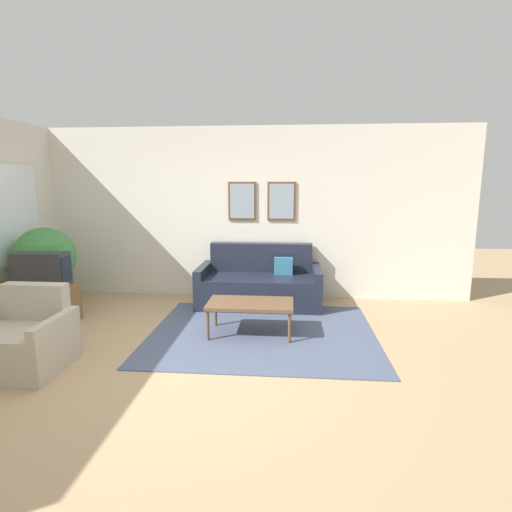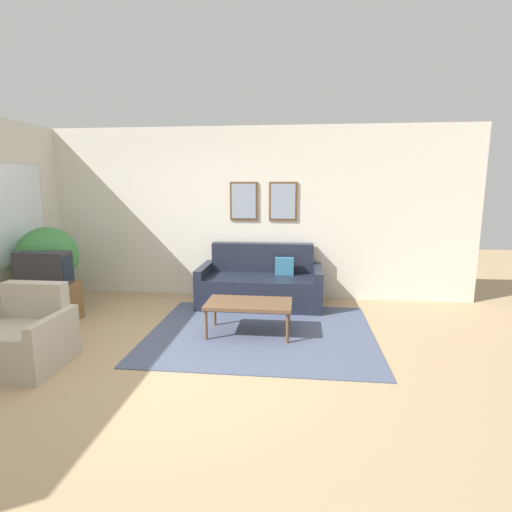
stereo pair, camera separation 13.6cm
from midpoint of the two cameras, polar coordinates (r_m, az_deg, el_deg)
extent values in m
plane|color=tan|center=(4.31, -12.60, -14.95)|extent=(16.00, 16.00, 0.00)
cube|color=#4C5670|center=(5.02, 0.14, -10.88)|extent=(2.73, 2.27, 0.01)
cube|color=silver|center=(6.47, -6.10, 6.07)|extent=(8.00, 0.06, 2.70)
cube|color=brown|center=(6.35, -2.60, 7.84)|extent=(0.44, 0.03, 0.60)
cube|color=#8999A8|center=(6.34, -2.62, 7.84)|extent=(0.38, 0.01, 0.54)
cube|color=brown|center=(6.30, 3.05, 7.82)|extent=(0.44, 0.03, 0.60)
cube|color=#8999A8|center=(6.29, 3.04, 7.81)|extent=(0.38, 0.01, 0.54)
cube|color=beige|center=(6.66, -31.64, 5.09)|extent=(0.02, 1.09, 1.47)
cube|color=white|center=(6.66, -31.60, 5.09)|extent=(0.02, 1.01, 1.39)
cube|color=#1E2333|center=(6.05, -0.16, -4.95)|extent=(1.59, 0.90, 0.46)
cube|color=#1E2333|center=(6.29, 0.11, -0.15)|extent=(1.59, 0.20, 0.45)
cube|color=#1E2333|center=(6.17, -8.11, -4.10)|extent=(0.12, 0.90, 0.60)
cube|color=#1E2333|center=(6.02, 7.98, -4.44)|extent=(0.12, 0.90, 0.60)
cube|color=teal|center=(6.06, 3.29, -1.52)|extent=(0.28, 0.10, 0.28)
cube|color=brown|center=(4.85, -1.61, -6.83)|extent=(1.03, 0.57, 0.04)
cylinder|color=brown|center=(4.77, -7.72, -9.85)|extent=(0.04, 0.04, 0.37)
cylinder|color=brown|center=(4.66, 3.97, -10.25)|extent=(0.04, 0.04, 0.37)
cylinder|color=brown|center=(5.22, -6.55, -8.03)|extent=(0.04, 0.04, 0.37)
cylinder|color=brown|center=(5.12, 4.07, -8.34)|extent=(0.04, 0.04, 0.37)
cube|color=brown|center=(6.01, -28.54, -6.00)|extent=(0.79, 0.44, 0.53)
cube|color=#2D2D33|center=(5.91, -28.93, -1.57)|extent=(0.68, 0.28, 0.42)
cube|color=#192333|center=(5.72, -26.08, -1.67)|extent=(0.01, 0.23, 0.33)
cube|color=#B2A893|center=(4.69, -31.34, -11.27)|extent=(0.67, 0.76, 0.43)
cube|color=#B2A893|center=(4.80, -29.68, -5.60)|extent=(0.67, 0.16, 0.37)
cube|color=#B2A893|center=(4.46, -27.38, -11.16)|extent=(0.09, 0.76, 0.55)
cylinder|color=#383D42|center=(6.53, -27.97, -6.18)|extent=(0.21, 0.21, 0.21)
cylinder|color=#51381E|center=(6.47, -28.14, -4.25)|extent=(0.04, 0.04, 0.25)
sphere|color=#3D8442|center=(6.38, -28.50, -0.10)|extent=(0.83, 0.83, 0.83)
cylinder|color=#383D42|center=(6.94, -27.20, -5.38)|extent=(0.26, 0.26, 0.16)
cylinder|color=#51381E|center=(6.90, -27.30, -4.19)|extent=(0.04, 0.04, 0.13)
sphere|color=#28662D|center=(6.85, -27.48, -2.16)|extent=(0.44, 0.44, 0.44)
camera|label=1|loc=(0.07, -90.72, -0.13)|focal=28.00mm
camera|label=2|loc=(0.07, 89.28, 0.13)|focal=28.00mm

